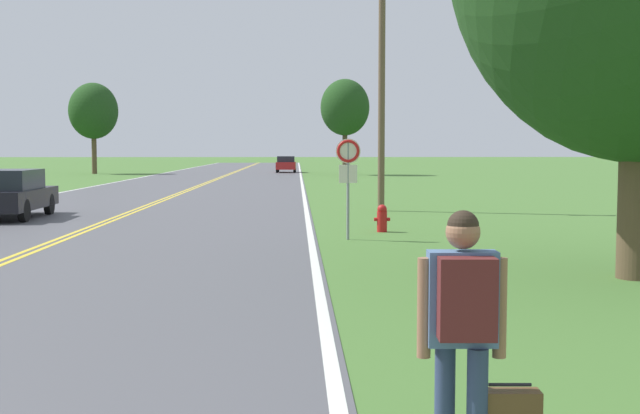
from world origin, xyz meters
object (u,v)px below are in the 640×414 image
(traffic_sign, at_px, (348,164))
(tree_mid_treeline, at_px, (345,108))
(hitchhiker_person, at_px, (463,313))
(tree_behind_sign, at_px, (93,111))
(car_black_sedan_approaching, at_px, (8,193))
(car_red_hatchback_mid_near, at_px, (286,164))
(fire_hydrant, at_px, (382,218))

(traffic_sign, height_order, tree_mid_treeline, tree_mid_treeline)
(hitchhiker_person, height_order, tree_mid_treeline, tree_mid_treeline)
(tree_behind_sign, bearing_deg, traffic_sign, -69.70)
(tree_mid_treeline, height_order, car_black_sedan_approaching, tree_mid_treeline)
(tree_behind_sign, bearing_deg, car_red_hatchback_mid_near, 11.26)
(hitchhiker_person, bearing_deg, car_red_hatchback_mid_near, 3.64)
(tree_mid_treeline, bearing_deg, car_black_sedan_approaching, -107.70)
(hitchhiker_person, distance_m, car_black_sedan_approaching, 22.68)
(car_black_sedan_approaching, distance_m, car_red_hatchback_mid_near, 48.65)
(tree_mid_treeline, bearing_deg, fire_hydrant, -92.22)
(traffic_sign, distance_m, tree_mid_treeline, 47.69)
(car_red_hatchback_mid_near, bearing_deg, hitchhiker_person, 2.62)
(tree_mid_treeline, bearing_deg, hitchhiker_person, -92.72)
(traffic_sign, bearing_deg, hitchhiker_person, -90.50)
(fire_hydrant, xyz_separation_m, tree_mid_treeline, (1.77, 45.66, 5.22))
(fire_hydrant, distance_m, traffic_sign, 2.54)
(car_black_sedan_approaching, bearing_deg, car_red_hatchback_mid_near, -11.95)
(traffic_sign, height_order, tree_behind_sign, tree_behind_sign)
(tree_mid_treeline, xyz_separation_m, car_black_sedan_approaching, (-13.17, -41.26, -4.78))
(tree_mid_treeline, relative_size, car_black_sedan_approaching, 1.71)
(tree_behind_sign, xyz_separation_m, car_red_hatchback_mid_near, (16.62, 3.31, -4.62))
(hitchhiker_person, relative_size, tree_mid_treeline, 0.23)
(car_black_sedan_approaching, bearing_deg, traffic_sign, -123.15)
(car_red_hatchback_mid_near, bearing_deg, traffic_sign, 3.20)
(fire_hydrant, relative_size, traffic_sign, 0.30)
(tree_mid_treeline, height_order, car_red_hatchback_mid_near, tree_mid_treeline)
(fire_hydrant, height_order, car_red_hatchback_mid_near, car_red_hatchback_mid_near)
(traffic_sign, xyz_separation_m, tree_mid_treeline, (2.80, 47.46, 3.74))
(hitchhiker_person, height_order, car_black_sedan_approaching, hitchhiker_person)
(car_red_hatchback_mid_near, bearing_deg, car_black_sedan_approaching, -8.79)
(fire_hydrant, xyz_separation_m, traffic_sign, (-1.02, -1.79, 1.48))
(traffic_sign, relative_size, car_red_hatchback_mid_near, 0.66)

